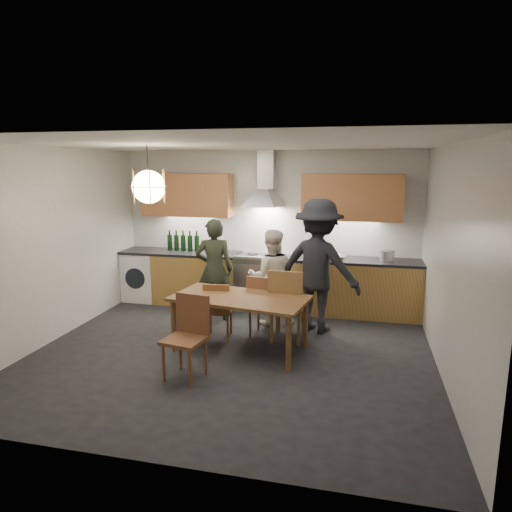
% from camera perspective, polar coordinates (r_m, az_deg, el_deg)
% --- Properties ---
extents(ground, '(5.00, 5.00, 0.00)m').
position_cam_1_polar(ground, '(5.96, -3.04, -12.03)').
color(ground, black).
rests_on(ground, ground).
extents(room_shell, '(5.02, 4.52, 2.61)m').
position_cam_1_polar(room_shell, '(5.51, -3.22, 4.47)').
color(room_shell, white).
rests_on(room_shell, ground).
extents(counter_run, '(5.00, 0.62, 0.90)m').
position_cam_1_polar(counter_run, '(7.61, 1.18, -3.23)').
color(counter_run, '#B88C47').
rests_on(counter_run, ground).
extents(range_stove, '(0.90, 0.60, 0.92)m').
position_cam_1_polar(range_stove, '(7.61, 1.00, -3.29)').
color(range_stove, silver).
rests_on(range_stove, ground).
extents(wall_fixtures, '(4.30, 0.54, 1.10)m').
position_cam_1_polar(wall_fixtures, '(7.50, 1.23, 7.58)').
color(wall_fixtures, tan).
rests_on(wall_fixtures, ground).
extents(pendant_lamp, '(0.43, 0.43, 0.70)m').
position_cam_1_polar(pendant_lamp, '(5.75, -13.26, 8.41)').
color(pendant_lamp, black).
rests_on(pendant_lamp, ground).
extents(dining_table, '(1.81, 1.11, 0.72)m').
position_cam_1_polar(dining_table, '(5.84, -2.04, -5.89)').
color(dining_table, brown).
rests_on(dining_table, ground).
extents(chair_back_left, '(0.41, 0.41, 0.80)m').
position_cam_1_polar(chair_back_left, '(6.27, -4.82, -6.39)').
color(chair_back_left, brown).
rests_on(chair_back_left, ground).
extents(chair_back_mid, '(0.45, 0.45, 0.88)m').
position_cam_1_polar(chair_back_mid, '(6.32, 0.89, -5.78)').
color(chair_back_mid, brown).
rests_on(chair_back_mid, ground).
extents(chair_back_right, '(0.47, 0.47, 1.01)m').
position_cam_1_polar(chair_back_right, '(6.13, 3.84, -5.62)').
color(chair_back_right, brown).
rests_on(chair_back_right, ground).
extents(chair_front, '(0.49, 0.49, 0.93)m').
position_cam_1_polar(chair_front, '(5.25, -8.45, -9.18)').
color(chair_front, brown).
rests_on(chair_front, ground).
extents(person_left, '(0.65, 0.51, 1.57)m').
position_cam_1_polar(person_left, '(7.00, -5.22, -1.72)').
color(person_left, black).
rests_on(person_left, ground).
extents(person_mid, '(0.81, 0.70, 1.44)m').
position_cam_1_polar(person_mid, '(6.80, 1.92, -2.66)').
color(person_mid, silver).
rests_on(person_mid, ground).
extents(person_right, '(1.39, 1.04, 1.90)m').
position_cam_1_polar(person_right, '(6.52, 7.79, -1.28)').
color(person_right, black).
rests_on(person_right, ground).
extents(mixing_bowl, '(0.39, 0.39, 0.07)m').
position_cam_1_polar(mixing_bowl, '(7.25, 9.95, -0.19)').
color(mixing_bowl, '#AFAFB2').
rests_on(mixing_bowl, counter_run).
extents(stock_pot, '(0.25, 0.25, 0.15)m').
position_cam_1_polar(stock_pot, '(7.32, 16.06, -0.03)').
color(stock_pot, '#B3B4B7').
rests_on(stock_pot, counter_run).
extents(wine_bottles, '(0.58, 0.08, 0.35)m').
position_cam_1_polar(wine_bottles, '(7.97, -9.09, 1.89)').
color(wine_bottles, black).
rests_on(wine_bottles, counter_run).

